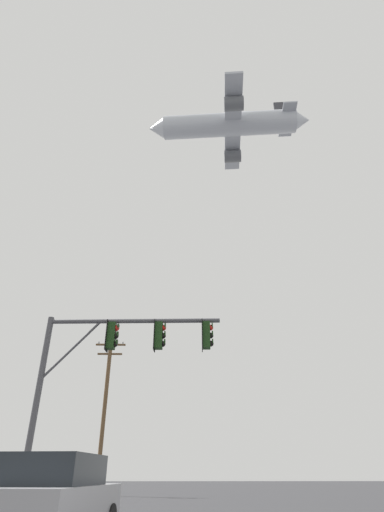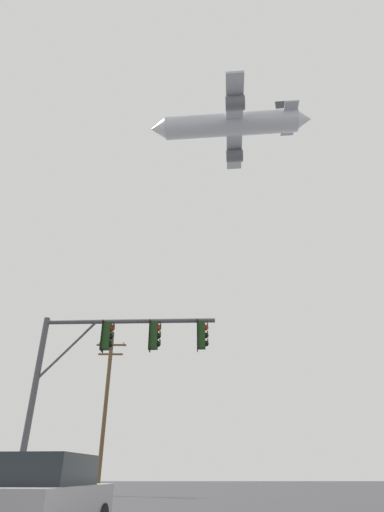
{
  "view_description": "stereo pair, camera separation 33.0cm",
  "coord_description": "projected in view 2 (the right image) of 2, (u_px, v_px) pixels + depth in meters",
  "views": [
    {
      "loc": [
        -1.06,
        -6.99,
        1.23
      ],
      "look_at": [
        -0.25,
        19.5,
        15.65
      ],
      "focal_mm": 28.14,
      "sensor_mm": 36.0,
      "label": 1
    },
    {
      "loc": [
        -0.73,
        -7.0,
        1.23
      ],
      "look_at": [
        -0.25,
        19.5,
        15.65
      ],
      "focal_mm": 28.14,
      "sensor_mm": 36.0,
      "label": 2
    }
  ],
  "objects": [
    {
      "name": "signal_pole_near",
      "position": [
        110.0,
        356.0,
        13.39
      ],
      "size": [
        6.0,
        0.63,
        6.05
      ],
      "color": "#4C4C51",
      "rests_on": "ground"
    },
    {
      "name": "utility_pole",
      "position": [
        106.0,
        406.0,
        28.03
      ],
      "size": [
        2.2,
        0.28,
        10.24
      ],
      "color": "brown",
      "rests_on": "ground"
    },
    {
      "name": "airplane",
      "position": [
        230.0,
        125.0,
        63.84
      ],
      "size": [
        25.69,
        19.85,
        7.0
      ],
      "color": "#B7BCC6"
    },
    {
      "name": "parked_car",
      "position": [
        43.0,
        496.0,
        8.16
      ],
      "size": [
        2.25,
        4.28,
        1.6
      ],
      "color": "#99999E",
      "rests_on": "ground"
    }
  ]
}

